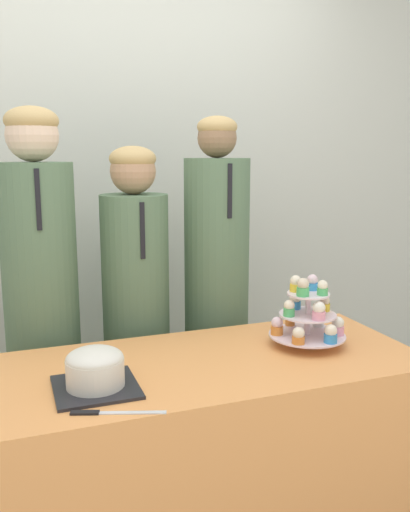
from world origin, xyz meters
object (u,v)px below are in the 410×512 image
object	(u,v)px
round_cake	(95,369)
cupcake_stand	(308,315)
student_0	(43,325)
student_1	(137,332)
cake_knife	(102,413)
student_2	(216,312)

from	to	relation	value
round_cake	cupcake_stand	distance (m)	0.79
student_0	student_1	bearing A→B (deg)	-0.00
cake_knife	student_0	world-z (taller)	student_0
student_0	cupcake_stand	bearing A→B (deg)	-31.03
round_cake	student_1	xyz separation A→B (m)	(0.27, 0.64, -0.12)
round_cake	student_0	world-z (taller)	student_0
student_1	student_2	world-z (taller)	student_2
cake_knife	student_2	xyz separation A→B (m)	(0.64, 0.81, -0.01)
cake_knife	student_2	bearing A→B (deg)	70.12
student_1	student_2	distance (m)	0.37
cupcake_stand	student_1	size ratio (longest dim) A/B	0.19
cake_knife	student_2	size ratio (longest dim) A/B	0.15
round_cake	cake_knife	bearing A→B (deg)	-93.15
student_1	cupcake_stand	bearing A→B (deg)	-46.40
round_cake	student_1	distance (m)	0.71
cupcake_stand	student_1	xyz separation A→B (m)	(-0.51, 0.53, -0.18)
round_cake	student_2	size ratio (longest dim) A/B	0.15
cake_knife	student_2	distance (m)	1.03
cupcake_stand	round_cake	bearing A→B (deg)	-172.00
student_1	student_0	bearing A→B (deg)	180.00
cupcake_stand	student_0	world-z (taller)	student_0
student_2	round_cake	bearing A→B (deg)	-134.62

